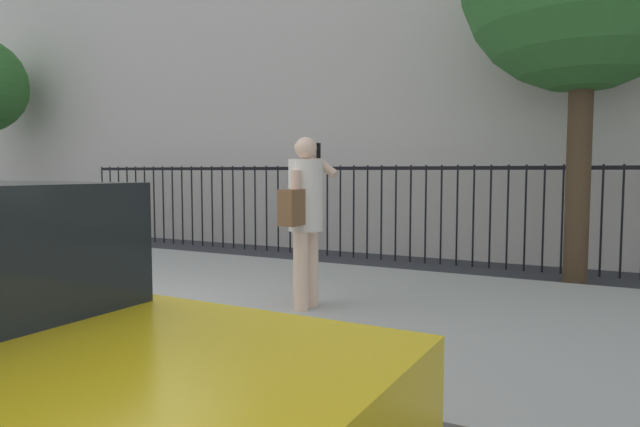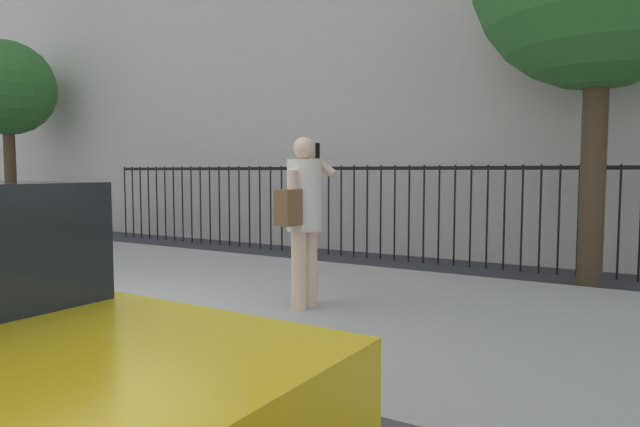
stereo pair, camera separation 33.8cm
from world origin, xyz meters
name	(u,v)px [view 1 (the left image)]	position (x,y,z in m)	size (l,w,h in m)	color
ground_plane	(44,356)	(0.00, 0.00, 0.00)	(60.00, 60.00, 0.00)	#333338
sidewalk	(214,294)	(0.00, 2.20, 0.07)	(28.00, 4.40, 0.15)	#9E9B93
iron_fence	(347,199)	(0.00, 5.90, 1.02)	(12.03, 0.04, 1.60)	black
pedestrian_on_phone	(305,210)	(1.40, 1.84, 1.13)	(0.49, 0.65, 1.68)	beige
street_bench	(14,222)	(-4.78, 2.99, 0.65)	(1.60, 0.45, 0.95)	brown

